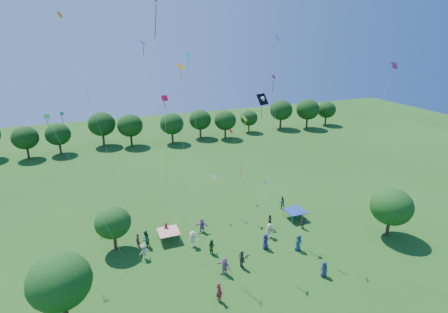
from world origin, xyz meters
TOP-DOWN VIEW (x-y plane):
  - near_tree_west at (-14.03, 11.20)m, footprint 4.64×4.64m
  - near_tree_north at (-9.69, 20.06)m, footprint 3.61×3.61m
  - near_tree_east at (18.53, 11.97)m, footprint 4.43×4.43m
  - treeline at (-1.73, 55.43)m, footprint 88.01×8.77m
  - tent_red_stripe at (-4.19, 19.74)m, footprint 2.20×2.20m
  - tent_blue at (11.00, 18.82)m, footprint 2.20×2.20m
  - crowd_person_0 at (4.83, 14.56)m, footprint 0.97×0.83m
  - crowd_person_1 at (-7.48, 19.57)m, footprint 0.53×0.68m
  - crowd_person_2 at (-6.69, 19.35)m, footprint 0.96×1.05m
  - crowd_person_3 at (-2.09, 17.67)m, footprint 1.28×0.88m
  - crowd_person_4 at (1.29, 12.61)m, footprint 0.59×1.11m
  - crowd_person_5 at (-0.35, 20.00)m, footprint 1.62×1.19m
  - crowd_person_6 at (7.83, 8.76)m, footprint 0.76×0.42m
  - crowd_person_7 at (-4.30, 20.53)m, footprint 0.76×0.71m
  - crowd_person_8 at (-0.65, 15.79)m, footprint 0.74×0.90m
  - crowd_person_9 at (-7.17, 17.41)m, footprint 1.16×0.86m
  - crowd_person_10 at (10.61, 16.50)m, footprint 0.69×0.98m
  - crowd_person_11 at (-0.59, 12.38)m, footprint 1.30×1.67m
  - crowd_person_12 at (7.83, 13.12)m, footprint 1.01×0.81m
  - crowd_person_13 at (-2.25, 9.29)m, footprint 0.67×0.80m
  - crowd_person_14 at (10.86, 21.75)m, footprint 0.86×0.55m
  - crowd_person_15 at (6.24, 16.34)m, footprint 1.12×0.57m
  - crowd_person_16 at (7.06, 17.87)m, footprint 0.92×1.14m
  - pirate_kite at (6.19, 19.08)m, footprint 3.68×5.38m
  - red_high_kite at (-3.30, 19.67)m, footprint 3.90×6.12m
  - small_kite_0 at (-3.82, 19.79)m, footprint 0.86×0.99m
  - small_kite_1 at (-11.04, 27.06)m, footprint 5.04×10.17m
  - small_kite_2 at (2.11, 14.72)m, footprint 1.57×1.62m
  - small_kite_3 at (-11.78, 26.35)m, footprint 6.13×10.27m
  - small_kite_4 at (7.21, 18.24)m, footprint 0.94×1.08m
  - small_kite_5 at (13.21, 10.52)m, footprint 4.19×1.46m
  - small_kite_6 at (2.02, 22.81)m, footprint 1.67×1.78m
  - small_kite_7 at (1.30, 28.27)m, footprint 1.12×8.52m
  - small_kite_8 at (6.69, 27.66)m, footprint 2.29×4.17m
  - small_kite_9 at (-1.26, 23.24)m, footprint 1.24×2.93m
  - small_kite_10 at (5.27, 21.31)m, footprint 2.88×3.19m
  - small_kite_11 at (-12.91, 19.58)m, footprint 5.02×3.85m
  - small_kite_12 at (-3.84, 25.02)m, footprint 2.67×5.18m
  - small_kite_13 at (6.72, 17.78)m, footprint 1.39×1.68m
  - small_kite_14 at (8.13, 21.06)m, footprint 0.76×3.02m
  - small_kite_15 at (6.35, 16.63)m, footprint 2.81×0.65m

SIDE VIEW (x-z plane):
  - crowd_person_10 at x=10.61m, z-range 0.00..1.52m
  - crowd_person_6 at x=7.83m, z-range 0.00..1.54m
  - crowd_person_1 at x=-7.48m, z-range 0.00..1.61m
  - crowd_person_8 at x=-0.65m, z-range 0.00..1.61m
  - crowd_person_9 at x=-7.17m, z-range 0.00..1.62m
  - crowd_person_14 at x=10.86m, z-range 0.00..1.64m
  - crowd_person_5 at x=-0.35m, z-range 0.00..1.65m
  - crowd_person_15 at x=6.24m, z-range 0.00..1.66m
  - crowd_person_7 at x=-4.30m, z-range 0.00..1.71m
  - crowd_person_11 at x=-0.59m, z-range 0.00..1.72m
  - crowd_person_0 at x=4.83m, z-range 0.00..1.73m
  - crowd_person_16 at x=7.06m, z-range 0.00..1.77m
  - crowd_person_3 at x=-2.09m, z-range 0.00..1.79m
  - crowd_person_12 at x=7.83m, z-range 0.00..1.81m
  - crowd_person_4 at x=1.29m, z-range 0.00..1.82m
  - crowd_person_13 at x=-2.25m, z-range 0.00..1.82m
  - crowd_person_2 at x=-6.69m, z-range 0.00..1.89m
  - tent_red_stripe at x=-4.19m, z-range 0.49..1.59m
  - tent_blue at x=11.00m, z-range 0.49..1.59m
  - near_tree_north at x=-9.69m, z-range 0.75..5.51m
  - near_tree_east at x=18.53m, z-range 0.79..6.36m
  - small_kite_14 at x=8.13m, z-range 2.18..5.12m
  - near_tree_west at x=-14.03m, z-range 0.94..7.01m
  - treeline at x=-1.73m, z-range 0.70..7.48m
  - small_kite_6 at x=2.02m, z-range 2.72..6.83m
  - small_kite_10 at x=5.27m, z-range 3.07..8.15m
  - small_kite_8 at x=6.69m, z-range 3.95..11.88m
  - small_kite_3 at x=-11.78m, z-range 3.54..15.11m
  - small_kite_15 at x=6.35m, z-range 4.97..17.33m
  - small_kite_11 at x=-12.91m, z-range 4.58..17.79m
  - small_kite_2 at x=2.11m, z-range 5.39..18.34m
  - small_kite_0 at x=-3.82m, z-range 5.57..19.87m
  - small_kite_13 at x=6.72m, z-range 5.19..21.25m
  - pirate_kite at x=6.19m, z-range 7.50..21.44m
  - small_kite_7 at x=1.30m, z-range 6.03..23.48m
  - small_kite_5 at x=13.21m, z-range 6.37..23.95m
  - small_kite_9 at x=-1.26m, z-range 6.79..23.61m
  - small_kite_12 at x=-3.84m, z-range 5.83..24.88m
  - small_kite_4 at x=7.21m, z-range 6.36..26.00m
  - small_kite_1 at x=-11.04m, z-range 6.70..28.62m
  - red_high_kite at x=-3.30m, z-range 7.83..30.87m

